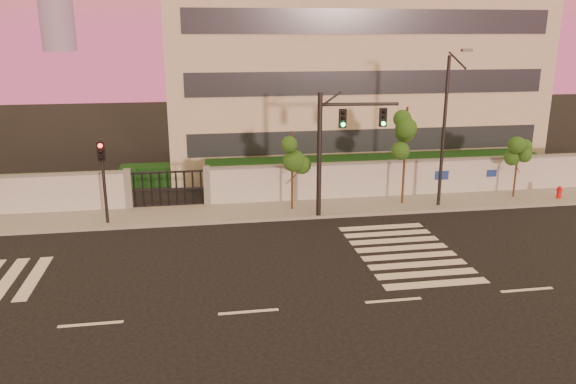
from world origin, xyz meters
name	(u,v)px	position (x,y,z in m)	size (l,w,h in m)	color
ground	(249,312)	(0.00, 0.00, 0.00)	(120.00, 120.00, 0.00)	black
sidewalk	(228,213)	(0.00, 10.50, 0.07)	(60.00, 3.00, 0.15)	gray
perimeter_wall	(228,186)	(0.10, 12.00, 1.07)	(60.00, 0.36, 2.20)	#B3B5BA
hedge_row	(244,177)	(1.17, 14.74, 0.82)	(41.00, 4.25, 1.80)	black
institutional_building	(345,73)	(9.00, 21.99, 6.16)	(24.40, 12.40, 12.25)	beige
road_markings	(199,269)	(-1.58, 3.76, 0.01)	(57.00, 7.62, 0.02)	silver
street_tree_d	(293,153)	(3.29, 10.43, 3.07)	(1.43, 1.14, 4.17)	#382314
street_tree_e	(406,134)	(9.24, 10.48, 3.86)	(1.49, 1.18, 5.25)	#382314
street_tree_f	(518,156)	(15.74, 10.64, 2.43)	(1.32, 1.05, 3.29)	#382314
traffic_signal_main	(335,140)	(5.15, 9.14, 3.92)	(3.92, 0.52, 6.20)	black
traffic_signal_secondary	(103,172)	(-5.79, 9.69, 2.65)	(0.33, 0.33, 4.18)	black
streetlight_east	(446,125)	(10.97, 9.65, 4.42)	(0.49, 1.97, 8.17)	black
fire_hydrant	(559,193)	(17.98, 9.90, 0.42)	(0.33, 0.31, 0.84)	red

